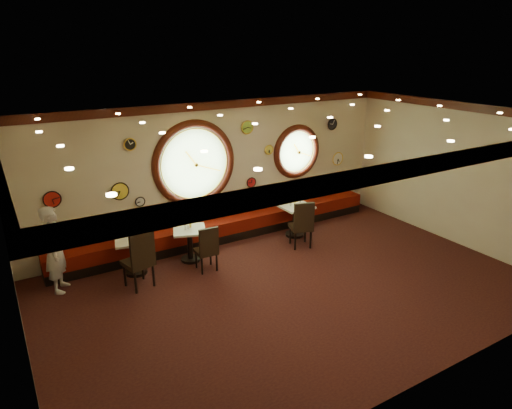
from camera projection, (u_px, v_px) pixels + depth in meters
The scene contains 43 objects.
floor at pixel (291, 288), 8.65m from camera, with size 9.00×6.00×0.00m, color black.
ceiling at pixel (296, 119), 7.58m from camera, with size 9.00×6.00×0.02m, color gold.
wall_back at pixel (218, 171), 10.54m from camera, with size 9.00×0.02×3.20m, color beige.
wall_front at pixel (433, 280), 5.69m from camera, with size 9.00×0.02×3.20m, color beige.
wall_left at pixel (12, 270), 5.94m from camera, with size 0.02×6.00×3.20m, color beige.
wall_right at pixel (456, 174), 10.30m from camera, with size 0.02×6.00×3.20m, color beige.
molding_back at pixel (218, 105), 10.00m from camera, with size 9.00×0.10×0.18m, color #39110A.
molding_front at pixel (447, 162), 5.23m from camera, with size 9.00×0.10×0.18m, color #39110A.
molding_right at pixel (465, 106), 9.77m from camera, with size 0.10×6.00×0.18m, color #39110A.
banquette_base at pixel (226, 235), 10.82m from camera, with size 8.00×0.55×0.20m, color black.
banquette_seat at pixel (225, 225), 10.73m from camera, with size 8.00×0.55×0.30m, color #5A0E07.
banquette_back at pixel (221, 206), 10.78m from camera, with size 8.00×0.10×0.55m, color #661308.
porthole_left_glass at pixel (194, 164), 10.16m from camera, with size 1.66×1.66×0.02m, color #9FD27E.
porthole_left_frame at pixel (194, 164), 10.15m from camera, with size 1.98×1.98×0.18m, color #39110A.
porthole_left_ring at pixel (195, 164), 10.13m from camera, with size 1.61×1.61×0.03m, color gold.
porthole_right_glass at pixel (296, 151), 11.54m from camera, with size 1.10×1.10×0.02m, color #9FD27E.
porthole_right_frame at pixel (297, 152), 11.52m from camera, with size 1.38×1.38×0.18m, color #39110A.
porthole_right_ring at pixel (297, 152), 11.50m from camera, with size 1.09×1.09×0.03m, color gold.
wall_clock_0 at pixel (269, 150), 11.05m from camera, with size 0.22×0.22×0.03m, color #D3CD46.
wall_clock_1 at pixel (332, 124), 11.84m from camera, with size 0.28×0.28×0.03m, color black.
wall_clock_2 at pixel (52, 199), 8.78m from camera, with size 0.32×0.32×0.03m, color red.
wall_clock_3 at pixel (337, 159), 12.28m from camera, with size 0.34×0.34×0.03m, color white.
wall_clock_4 at pixel (251, 182), 11.05m from camera, with size 0.24×0.24×0.03m, color red.
wall_clock_5 at pixel (120, 191), 9.43m from camera, with size 0.36×0.36×0.03m, color yellow.
wall_clock_6 at pixel (130, 144), 9.25m from camera, with size 0.24×0.24×0.03m, color black.
wall_clock_7 at pixel (247, 127), 10.55m from camera, with size 0.30×0.30×0.03m, color #8FBC3A.
wall_clock_8 at pixel (140, 202), 9.72m from camera, with size 0.20×0.20×0.03m, color silver.
table_a at pixel (134, 251), 9.07m from camera, with size 0.84×0.84×0.77m.
table_b at pixel (190, 241), 9.61m from camera, with size 0.85×0.85×0.73m.
table_c at pixel (295, 216), 10.86m from camera, with size 0.71×0.71×0.78m.
chair_a at pixel (140, 256), 8.44m from camera, with size 0.59×0.59×0.73m.
chair_b at pixel (207, 246), 9.12m from camera, with size 0.43×0.43×0.60m.
chair_c at pixel (302, 222), 10.16m from camera, with size 0.58×0.58×0.68m.
condiment_a_salt at pixel (130, 236), 8.94m from camera, with size 0.03×0.03×0.09m, color silver.
condiment_b_salt at pixel (185, 227), 9.46m from camera, with size 0.04×0.04×0.11m, color silver.
condiment_c_salt at pixel (291, 204), 10.69m from camera, with size 0.04×0.04×0.11m, color silver.
condiment_a_pepper at pixel (136, 235), 9.00m from camera, with size 0.04×0.04×0.11m, color silver.
condiment_b_pepper at pixel (188, 227), 9.50m from camera, with size 0.04×0.04×0.10m, color silver.
condiment_c_pepper at pixel (300, 203), 10.71m from camera, with size 0.04×0.04×0.11m, color silver.
condiment_a_bottle at pixel (137, 232), 9.08m from camera, with size 0.05×0.05×0.15m, color yellow.
condiment_b_bottle at pixel (190, 224), 9.58m from camera, with size 0.04×0.04×0.14m, color yellow.
condiment_c_bottle at pixel (295, 201), 10.84m from camera, with size 0.04×0.04×0.14m, color yellow.
waiter at pixel (56, 249), 8.34m from camera, with size 0.61×0.40×1.67m, color silver.
Camera 1 is at (-4.50, -6.19, 4.39)m, focal length 32.00 mm.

